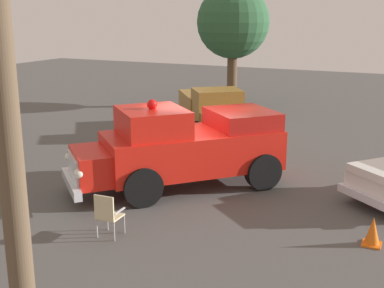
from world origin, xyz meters
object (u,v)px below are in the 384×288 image
(oak_tree_right, at_px, (233,23))
(traffic_cone, at_px, (373,232))
(parked_pickup, at_px, (212,108))
(lawn_chair_spare, at_px, (107,213))
(vintage_fire_truck, at_px, (184,146))
(utility_pole, at_px, (10,155))

(oak_tree_right, bearing_deg, traffic_cone, -58.44)
(parked_pickup, xyz_separation_m, lawn_chair_spare, (1.98, -10.35, -0.40))
(vintage_fire_truck, xyz_separation_m, utility_pole, (2.49, -8.82, 2.34))
(vintage_fire_truck, distance_m, parked_pickup, 6.92)
(vintage_fire_truck, xyz_separation_m, traffic_cone, (5.29, -1.61, -0.89))
(traffic_cone, bearing_deg, utility_pole, -111.22)
(utility_pole, bearing_deg, lawn_chair_spare, 116.47)
(vintage_fire_truck, relative_size, oak_tree_right, 0.94)
(lawn_chair_spare, bearing_deg, utility_pole, -63.53)
(lawn_chair_spare, bearing_deg, vintage_fire_truck, 89.40)
(lawn_chair_spare, xyz_separation_m, utility_pole, (2.53, -5.08, 2.94))
(lawn_chair_spare, distance_m, oak_tree_right, 17.13)
(oak_tree_right, bearing_deg, parked_pickup, -76.54)
(parked_pickup, bearing_deg, lawn_chair_spare, -79.19)
(lawn_chair_spare, bearing_deg, traffic_cone, 21.77)
(traffic_cone, bearing_deg, parked_pickup, 131.62)
(parked_pickup, distance_m, lawn_chair_spare, 10.55)
(traffic_cone, bearing_deg, oak_tree_right, 121.56)
(parked_pickup, relative_size, lawn_chair_spare, 4.81)
(oak_tree_right, bearing_deg, lawn_chair_spare, -78.21)
(vintage_fire_truck, xyz_separation_m, lawn_chair_spare, (-0.04, -3.74, -0.61))
(vintage_fire_truck, distance_m, oak_tree_right, 13.46)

